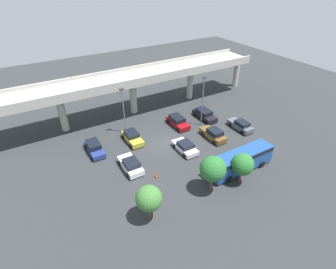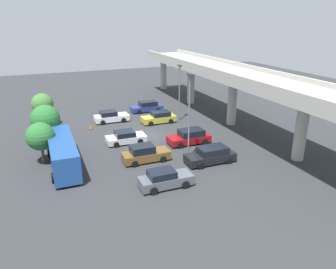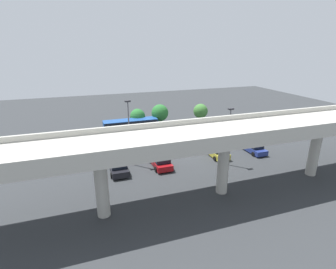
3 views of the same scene
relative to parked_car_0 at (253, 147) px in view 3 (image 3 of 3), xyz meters
name	(u,v)px [view 3 (image 3 of 3)]	position (x,y,z in m)	size (l,w,h in m)	color
ground_plane	(180,151)	(9.97, -3.68, -0.72)	(104.23, 104.23, 0.00)	#2D3033
highway_overpass	(225,138)	(9.97, 8.26, 5.33)	(49.81, 6.14, 7.45)	#ADAAA0
parked_car_0	(253,147)	(0.00, 0.00, 0.00)	(2.05, 4.73, 1.54)	navy
parked_car_1	(214,136)	(2.94, -6.16, -0.02)	(2.22, 4.50, 1.51)	silver
parked_car_2	(217,151)	(5.79, -0.29, -0.01)	(2.13, 4.51, 1.51)	gold
parked_car_3	(165,142)	(11.31, -6.37, -0.07)	(2.25, 4.37, 1.39)	silver
parked_car_4	(160,161)	(14.18, 0.19, 0.05)	(2.22, 4.71, 1.61)	maroon
parked_car_5	(130,147)	(16.84, -5.91, 0.05)	(2.08, 4.62, 1.68)	brown
parked_car_6	(118,166)	(19.53, -0.10, 0.04)	(2.20, 4.89, 1.58)	black
parked_car_7	(91,152)	(22.38, -6.01, 0.00)	(2.01, 4.50, 1.54)	#515660
shuttle_bus	(131,126)	(15.17, -13.45, 0.91)	(9.16, 2.56, 2.73)	#1E478C
lamp_post_near_aisle	(229,132)	(5.89, 2.60, 3.72)	(0.70, 0.35, 7.52)	slate
lamp_post_mid_lot	(129,128)	(17.65, -1.62, 4.20)	(0.70, 0.35, 8.45)	slate
tree_front_left	(201,111)	(1.44, -14.49, 2.18)	(2.73, 2.73, 4.28)	brown
tree_front_centre	(160,113)	(9.56, -14.48, 2.50)	(3.04, 3.04, 4.75)	brown
tree_front_right	(138,116)	(13.52, -15.18, 2.01)	(2.71, 2.71, 4.10)	brown
traffic_cone	(194,134)	(5.05, -9.23, -0.39)	(0.44, 0.44, 0.70)	black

